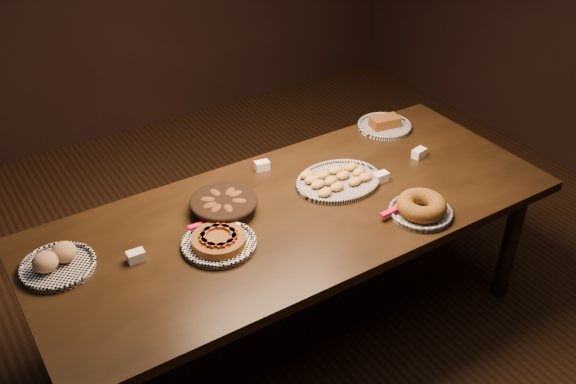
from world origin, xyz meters
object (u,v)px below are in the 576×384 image
apple_tart_plate (219,241)px  bundt_cake_plate (421,208)px  buffet_table (297,222)px  madeleine_platter (338,180)px

apple_tart_plate → bundt_cake_plate: bundt_cake_plate is taller
apple_tart_plate → bundt_cake_plate: size_ratio=1.09×
buffet_table → apple_tart_plate: bearing=-174.0°
madeleine_platter → bundt_cake_plate: (0.16, -0.40, 0.02)m
madeleine_platter → apple_tart_plate: bearing=-164.3°
madeleine_platter → bundt_cake_plate: size_ratio=1.31×
buffet_table → apple_tart_plate: (-0.42, -0.04, 0.10)m
apple_tart_plate → madeleine_platter: (0.70, 0.12, -0.00)m
buffet_table → madeleine_platter: madeleine_platter is taller
madeleine_platter → bundt_cake_plate: 0.43m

